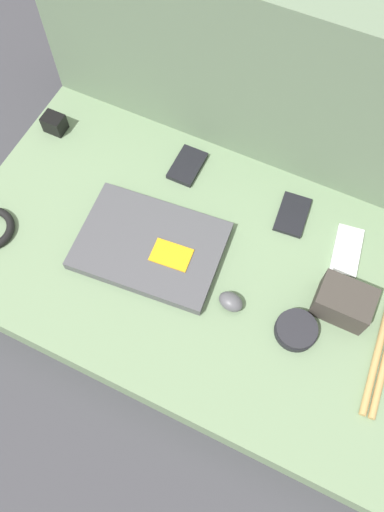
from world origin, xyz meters
TOP-DOWN VIEW (x-y plane):
  - ground_plane at (0.00, 0.00)m, footprint 8.00×8.00m
  - couch_seat at (0.00, 0.00)m, footprint 1.11×0.65m
  - couch_backrest at (0.00, 0.43)m, footprint 1.11×0.20m
  - laptop at (-0.10, -0.02)m, footprint 0.35×0.26m
  - computer_mouse at (0.12, -0.06)m, footprint 0.06×0.05m
  - speaker_puck at (0.28, -0.06)m, footprint 0.09×0.09m
  - phone_silver at (0.32, 0.17)m, footprint 0.08×0.13m
  - phone_black at (0.17, 0.21)m, footprint 0.08×0.12m
  - phone_small at (-0.12, 0.23)m, footprint 0.07×0.11m
  - camera_pouch at (0.35, 0.03)m, footprint 0.12×0.09m
  - charger_brick at (-0.49, 0.19)m, footprint 0.05×0.04m

SIDE VIEW (x-z plane):
  - ground_plane at x=0.00m, z-range 0.00..0.00m
  - couch_seat at x=0.00m, z-range 0.00..0.10m
  - phone_black at x=0.17m, z-range 0.10..0.12m
  - phone_silver at x=0.32m, z-range 0.10..0.12m
  - phone_small at x=-0.12m, z-range 0.10..0.12m
  - speaker_puck at x=0.28m, z-range 0.10..0.13m
  - laptop at x=-0.10m, z-range 0.10..0.13m
  - computer_mouse at x=0.12m, z-range 0.10..0.14m
  - charger_brick at x=-0.49m, z-range 0.10..0.15m
  - camera_pouch at x=0.35m, z-range 0.10..0.18m
  - couch_backrest at x=0.00m, z-range 0.00..0.55m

